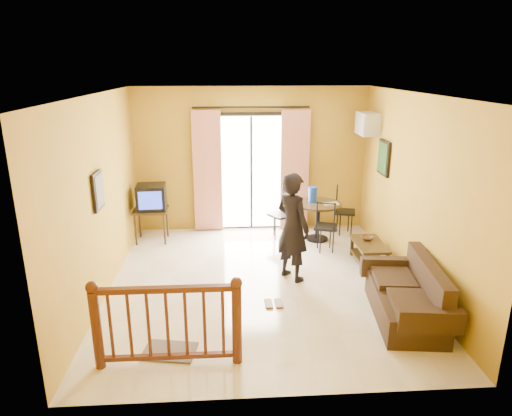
{
  "coord_description": "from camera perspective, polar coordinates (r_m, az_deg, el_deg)",
  "views": [
    {
      "loc": [
        -0.48,
        -6.26,
        3.16
      ],
      "look_at": [
        -0.05,
        0.2,
        1.14
      ],
      "focal_mm": 32.0,
      "sensor_mm": 36.0,
      "label": 1
    }
  ],
  "objects": [
    {
      "name": "ground",
      "position": [
        7.03,
        0.55,
        -9.36
      ],
      "size": [
        5.0,
        5.0,
        0.0
      ],
      "primitive_type": "plane",
      "color": "beige",
      "rests_on": "ground"
    },
    {
      "name": "room_shell",
      "position": [
        6.44,
        0.59,
        4.29
      ],
      "size": [
        5.0,
        5.0,
        5.0
      ],
      "color": "white",
      "rests_on": "ground"
    },
    {
      "name": "balcony_door",
      "position": [
        8.93,
        -0.6,
        4.59
      ],
      "size": [
        2.25,
        0.14,
        2.46
      ],
      "color": "black",
      "rests_on": "ground"
    },
    {
      "name": "tv_table",
      "position": [
        8.68,
        -13.0,
        -0.62
      ],
      "size": [
        0.63,
        0.52,
        0.63
      ],
      "color": "black",
      "rests_on": "ground"
    },
    {
      "name": "television",
      "position": [
        8.58,
        -12.95,
        1.35
      ],
      "size": [
        0.54,
        0.5,
        0.46
      ],
      "rotation": [
        0.0,
        0.0,
        0.06
      ],
      "color": "black",
      "rests_on": "tv_table"
    },
    {
      "name": "picture_left",
      "position": [
        6.51,
        -19.14,
        2.05
      ],
      "size": [
        0.05,
        0.42,
        0.52
      ],
      "color": "black",
      "rests_on": "room_shell"
    },
    {
      "name": "dining_table",
      "position": [
        8.59,
        7.76,
        -0.34
      ],
      "size": [
        0.87,
        0.87,
        0.72
      ],
      "color": "black",
      "rests_on": "ground"
    },
    {
      "name": "water_jug",
      "position": [
        8.54,
        7.09,
        1.67
      ],
      "size": [
        0.16,
        0.16,
        0.29
      ],
      "primitive_type": "cylinder",
      "color": "#1339B7",
      "rests_on": "dining_table"
    },
    {
      "name": "serving_tray",
      "position": [
        8.5,
        9.36,
        0.53
      ],
      "size": [
        0.3,
        0.22,
        0.02
      ],
      "primitive_type": "cube",
      "rotation": [
        0.0,
        0.0,
        0.14
      ],
      "color": "beige",
      "rests_on": "dining_table"
    },
    {
      "name": "dining_chairs",
      "position": [
        8.74,
        7.54,
        -4.0
      ],
      "size": [
        1.79,
        1.33,
        0.95
      ],
      "color": "black",
      "rests_on": "ground"
    },
    {
      "name": "air_conditioner",
      "position": [
        8.66,
        13.75,
        10.18
      ],
      "size": [
        0.31,
        0.6,
        0.4
      ],
      "color": "silver",
      "rests_on": "room_shell"
    },
    {
      "name": "botanical_print",
      "position": [
        8.17,
        15.67,
        6.06
      ],
      "size": [
        0.05,
        0.5,
        0.6
      ],
      "color": "black",
      "rests_on": "room_shell"
    },
    {
      "name": "coffee_table",
      "position": [
        7.8,
        13.95,
        -5.1
      ],
      "size": [
        0.46,
        0.84,
        0.37
      ],
      "color": "black",
      "rests_on": "ground"
    },
    {
      "name": "bowl",
      "position": [
        7.87,
        13.72,
        -3.64
      ],
      "size": [
        0.26,
        0.26,
        0.06
      ],
      "primitive_type": "imported",
      "rotation": [
        0.0,
        0.0,
        0.39
      ],
      "color": "brown",
      "rests_on": "coffee_table"
    },
    {
      "name": "sofa",
      "position": [
        6.34,
        18.6,
        -10.59
      ],
      "size": [
        0.92,
        1.69,
        0.77
      ],
      "rotation": [
        0.0,
        0.0,
        -0.12
      ],
      "color": "#312113",
      "rests_on": "ground"
    },
    {
      "name": "standing_person",
      "position": [
        6.89,
        4.6,
        -2.39
      ],
      "size": [
        0.69,
        0.73,
        1.68
      ],
      "primitive_type": "imported",
      "rotation": [
        0.0,
        0.0,
        2.23
      ],
      "color": "black",
      "rests_on": "ground"
    },
    {
      "name": "stair_balustrade",
      "position": [
        5.12,
        -11.08,
        -13.5
      ],
      "size": [
        1.63,
        0.13,
        1.04
      ],
      "color": "#471E0F",
      "rests_on": "ground"
    },
    {
      "name": "doormat",
      "position": [
        5.61,
        -10.76,
        -17.16
      ],
      "size": [
        0.66,
        0.5,
        0.02
      ],
      "primitive_type": "cube",
      "rotation": [
        0.0,
        0.0,
        -0.18
      ],
      "color": "#5E524B",
      "rests_on": "ground"
    },
    {
      "name": "sandals",
      "position": [
        6.45,
        2.23,
        -11.85
      ],
      "size": [
        0.25,
        0.25,
        0.03
      ],
      "color": "brown",
      "rests_on": "ground"
    }
  ]
}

